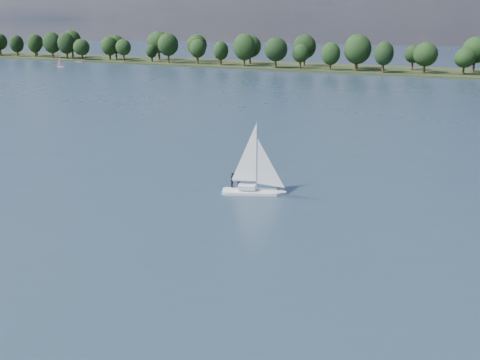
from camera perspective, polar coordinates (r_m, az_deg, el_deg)
name	(u,v)px	position (r m, az deg, el deg)	size (l,w,h in m)	color
ground	(356,114)	(128.08, 12.32, 6.91)	(700.00, 700.00, 0.00)	#233342
far_shore	(428,73)	(237.40, 19.43, 10.75)	(660.00, 40.00, 1.50)	black
sailboat	(250,173)	(66.80, 1.12, 0.77)	(7.59, 4.68, 9.68)	silver
dinghy_pink	(60,64)	(264.53, -18.62, 11.61)	(3.35, 2.53, 5.01)	silver
pontoon	(80,62)	(292.70, -16.73, 11.96)	(4.00, 2.00, 0.50)	#5D5F62
treeline	(400,53)	(235.23, 16.65, 12.89)	(562.12, 73.33, 17.13)	black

